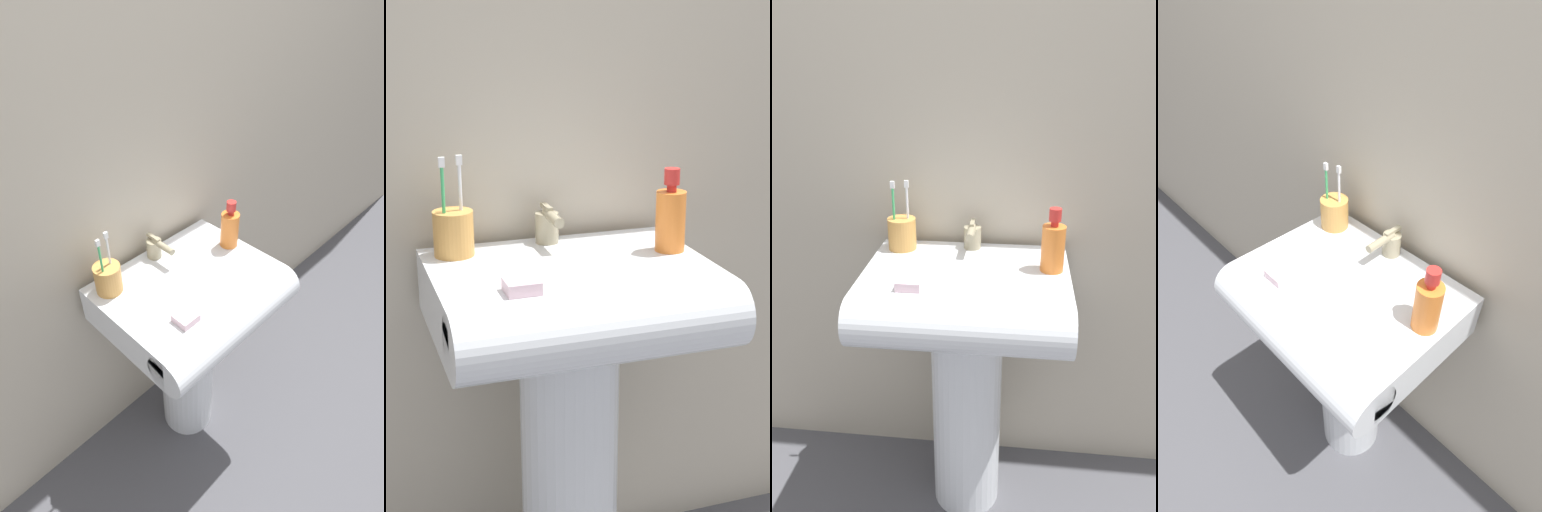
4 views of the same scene
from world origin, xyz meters
The scene contains 8 objects.
ground_plane centered at (0.00, 0.00, 0.00)m, with size 6.00×6.00×0.00m, color #4C4C51.
wall_back centered at (0.00, 0.24, 1.20)m, with size 5.00×0.05×2.40m, color #B7AD99.
sink_pedestal centered at (0.00, 0.00, 0.34)m, with size 0.21×0.21×0.69m, color white.
sink_basin centered at (0.00, -0.05, 0.75)m, with size 0.55×0.45×0.13m.
faucet centered at (0.00, 0.14, 0.86)m, with size 0.05×0.12×0.08m.
toothbrush_cup centered at (-0.21, 0.12, 0.86)m, with size 0.08×0.08×0.21m.
soap_bottle centered at (0.23, 0.02, 0.88)m, with size 0.06×0.06×0.17m.
bar_soap centered at (-0.13, -0.13, 0.83)m, with size 0.06×0.06×0.02m, color silver.
Camera 4 is at (0.54, -0.51, 1.54)m, focal length 28.00 mm.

